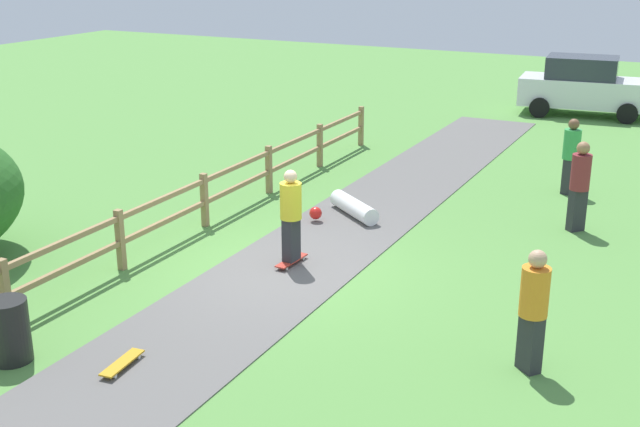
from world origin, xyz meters
The scene contains 11 objects.
ground_plane centered at (0.00, 0.00, 0.00)m, with size 60.00×60.00×0.00m, color #568E42.
asphalt_path centered at (0.00, 0.00, 0.01)m, with size 2.40×28.00×0.02m, color #605E5B.
wooden_fence centered at (-2.60, 0.00, 0.67)m, with size 0.12×18.12×1.10m.
trash_bin centered at (-1.80, -4.56, 0.45)m, with size 0.56×0.56×0.90m, color black.
skater_riding centered at (-0.03, 0.22, 0.99)m, with size 0.40×0.81×1.74m.
skater_fallen centered at (-0.21, 3.13, 0.20)m, with size 1.43×1.44×0.36m.
skateboard_loose centered at (-0.29, -4.07, 0.09)m, with size 0.28×0.82×0.08m.
bystander_maroon centered at (4.14, 4.39, 1.01)m, with size 0.54×0.54×1.82m.
bystander_orange centered at (4.61, -1.63, 0.95)m, with size 0.53×0.53×1.73m.
bystander_green centered at (3.51, 6.89, 0.96)m, with size 0.46×0.46×1.73m.
parked_car_white centered at (2.25, 16.11, 0.96)m, with size 4.34×2.31×1.92m.
Camera 1 is at (6.51, -11.61, 5.50)m, focal length 45.87 mm.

